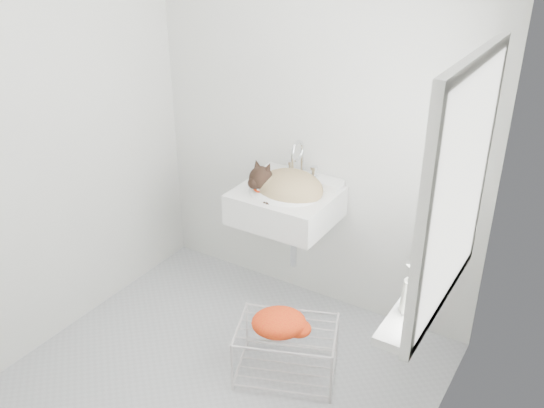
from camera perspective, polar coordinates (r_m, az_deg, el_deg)
The scene contains 15 objects.
floor at distance 3.49m, azimuth -4.66°, elevation -16.20°, with size 2.20×2.00×0.02m, color #A3A6A9.
back_wall at distance 3.59m, azimuth 4.08°, elevation 8.40°, with size 2.20×0.02×2.50m, color silver.
right_wall at distance 2.36m, azimuth 16.32°, elevation -2.83°, with size 0.02×2.00×2.50m, color silver.
left_wall at distance 3.54m, azimuth -20.12°, elevation 6.53°, with size 0.02×2.00×2.50m, color silver.
window_glass at distance 2.50m, azimuth 17.62°, elevation 1.20°, with size 0.01×0.80×1.00m, color white.
window_frame at distance 2.50m, azimuth 17.29°, elevation 1.28°, with size 0.04×0.90×1.10m, color white.
windowsill at distance 2.77m, azimuth 14.64°, elevation -8.20°, with size 0.16×0.88×0.04m, color white.
sink at distance 3.54m, azimuth 1.35°, elevation 1.24°, with size 0.58×0.51×0.23m, color white.
faucet at distance 3.63m, azimuth 2.82°, elevation 4.27°, with size 0.21×0.15×0.21m, color silver, non-canonical shape.
cat at distance 3.51m, azimuth 1.40°, elevation 1.67°, with size 0.45×0.39×0.27m.
wire_rack at distance 3.41m, azimuth 1.39°, elevation -14.02°, with size 0.53×0.37×0.32m, color beige.
towel at distance 3.26m, azimuth 0.66°, elevation -11.75°, with size 0.30×0.21×0.12m, color orange.
bottle_a at distance 2.59m, azimuth 12.97°, elevation -10.14°, with size 0.07×0.07×0.19m, color silver.
bottle_b at distance 2.73m, azimuth 14.32°, elevation -8.08°, with size 0.09×0.09×0.20m, color teal.
bottle_c at distance 2.89m, azimuth 15.55°, elevation -6.17°, with size 0.15×0.15×0.19m, color silver.
Camera 1 is at (1.57, -2.03, 2.37)m, focal length 39.27 mm.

